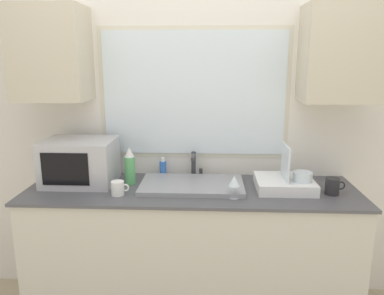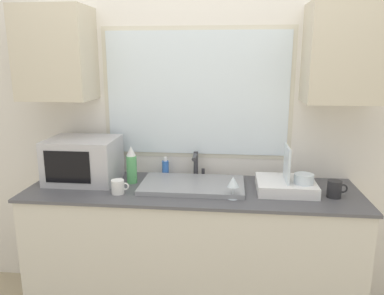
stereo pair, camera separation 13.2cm
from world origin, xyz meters
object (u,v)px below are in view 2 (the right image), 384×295
(soap_bottle, at_px, (165,168))
(dish_rack, at_px, (287,184))
(microwave, at_px, (83,160))
(wine_glass, at_px, (233,182))
(faucet, at_px, (197,163))
(mug_near_sink, at_px, (118,187))
(spray_bottle, at_px, (132,165))

(soap_bottle, bearing_deg, dish_rack, -15.79)
(microwave, relative_size, dish_rack, 1.26)
(microwave, relative_size, wine_glass, 3.28)
(faucet, relative_size, soap_bottle, 1.31)
(mug_near_sink, height_order, wine_glass, wine_glass)
(dish_rack, height_order, soap_bottle, dish_rack)
(soap_bottle, bearing_deg, faucet, -4.91)
(soap_bottle, bearing_deg, microwave, -162.32)
(soap_bottle, xyz_separation_m, wine_glass, (0.48, -0.40, 0.04))
(faucet, bearing_deg, mug_near_sink, -140.90)
(dish_rack, distance_m, spray_bottle, 1.03)
(soap_bottle, bearing_deg, wine_glass, -40.02)
(faucet, bearing_deg, spray_bottle, -159.90)
(mug_near_sink, bearing_deg, soap_bottle, 59.47)
(spray_bottle, xyz_separation_m, wine_glass, (0.68, -0.23, -0.02))
(mug_near_sink, bearing_deg, microwave, 144.27)
(dish_rack, relative_size, soap_bottle, 2.62)
(soap_bottle, xyz_separation_m, mug_near_sink, (-0.23, -0.39, -0.02))
(faucet, distance_m, dish_rack, 0.64)
(wine_glass, bearing_deg, microwave, 167.07)
(mug_near_sink, bearing_deg, spray_bottle, 81.84)
(mug_near_sink, distance_m, wine_glass, 0.71)
(microwave, height_order, soap_bottle, microwave)
(microwave, distance_m, wine_glass, 1.04)
(dish_rack, distance_m, mug_near_sink, 1.07)
(dish_rack, bearing_deg, spray_bottle, 176.75)
(soap_bottle, height_order, wine_glass, same)
(dish_rack, relative_size, mug_near_sink, 3.26)
(faucet, relative_size, dish_rack, 0.50)
(spray_bottle, distance_m, mug_near_sink, 0.23)
(dish_rack, height_order, mug_near_sink, dish_rack)
(microwave, xyz_separation_m, spray_bottle, (0.34, -0.00, -0.03))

